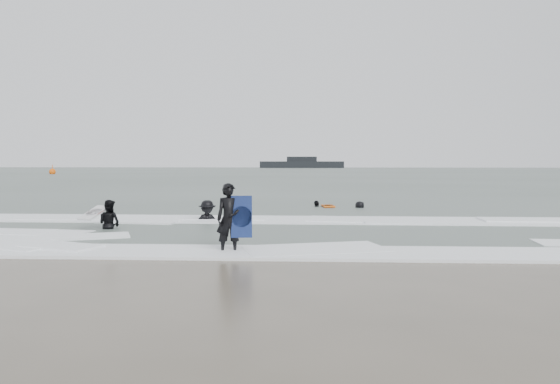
# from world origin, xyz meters

# --- Properties ---
(ground) EXTENTS (320.00, 320.00, 0.00)m
(ground) POSITION_xyz_m (0.00, 0.00, 0.00)
(ground) COLOR brown
(ground) RESTS_ON ground
(sea) EXTENTS (320.00, 320.00, 0.00)m
(sea) POSITION_xyz_m (0.00, 80.00, 0.06)
(sea) COLOR #47544C
(sea) RESTS_ON ground
(surfer_centre) EXTENTS (0.68, 0.55, 1.64)m
(surfer_centre) POSITION_xyz_m (-0.78, -0.57, 0.00)
(surfer_centre) COLOR black
(surfer_centre) RESTS_ON ground
(surfer_wading) EXTENTS (0.87, 0.77, 1.49)m
(surfer_wading) POSITION_xyz_m (-5.13, 3.33, 0.00)
(surfer_wading) COLOR black
(surfer_wading) RESTS_ON ground
(surfer_breaker) EXTENTS (1.20, 0.96, 1.62)m
(surfer_breaker) POSITION_xyz_m (-2.56, 5.60, 0.00)
(surfer_breaker) COLOR black
(surfer_breaker) RESTS_ON ground
(surfer_right_near) EXTENTS (0.93, 0.75, 1.48)m
(surfer_right_near) POSITION_xyz_m (1.21, 11.76, 0.00)
(surfer_right_near) COLOR black
(surfer_right_near) RESTS_ON ground
(surfer_right_far) EXTENTS (0.87, 0.81, 1.49)m
(surfer_right_far) POSITION_xyz_m (3.10, 11.32, 0.00)
(surfer_right_far) COLOR black
(surfer_right_far) RESTS_ON ground
(surf_foam) EXTENTS (30.03, 9.06, 0.09)m
(surf_foam) POSITION_xyz_m (0.00, 3.70, 0.04)
(surf_foam) COLOR white
(surf_foam) RESTS_ON ground
(bodyboards) EXTENTS (7.94, 12.77, 1.25)m
(bodyboards) POSITION_xyz_m (-1.45, 4.79, 0.50)
(bodyboards) COLOR #111E4F
(bodyboards) RESTS_ON ground
(buoy) EXTENTS (1.00, 1.00, 1.65)m
(buoy) POSITION_xyz_m (-40.61, 70.57, 0.42)
(buoy) COLOR #E6550A
(buoy) RESTS_ON ground
(vessel_horizon) EXTENTS (24.66, 4.40, 3.35)m
(vessel_horizon) POSITION_xyz_m (-3.43, 148.69, 1.25)
(vessel_horizon) COLOR black
(vessel_horizon) RESTS_ON ground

